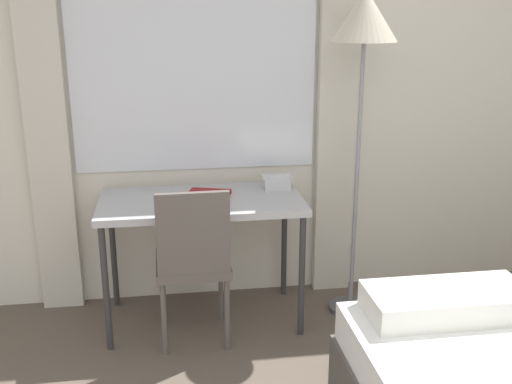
{
  "coord_description": "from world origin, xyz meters",
  "views": [
    {
      "loc": [
        -0.45,
        -0.66,
        1.8
      ],
      "look_at": [
        -0.03,
        2.19,
        0.91
      ],
      "focal_mm": 42.0,
      "sensor_mm": 36.0,
      "label": 1
    }
  ],
  "objects_px": {
    "desk": "(202,210)",
    "book": "(208,195)",
    "telephone": "(276,182)",
    "desk_chair": "(193,257)",
    "standing_lamp": "(364,38)"
  },
  "relations": [
    {
      "from": "desk",
      "to": "book",
      "type": "bearing_deg",
      "value": 29.44
    },
    {
      "from": "desk",
      "to": "standing_lamp",
      "type": "xyz_separation_m",
      "value": [
        0.91,
        -0.02,
        0.95
      ]
    },
    {
      "from": "desk",
      "to": "telephone",
      "type": "distance_m",
      "value": 0.49
    },
    {
      "from": "book",
      "to": "telephone",
      "type": "bearing_deg",
      "value": 16.29
    },
    {
      "from": "telephone",
      "to": "standing_lamp",
      "type": "bearing_deg",
      "value": -20.67
    },
    {
      "from": "telephone",
      "to": "book",
      "type": "bearing_deg",
      "value": -163.71
    },
    {
      "from": "telephone",
      "to": "desk_chair",
      "type": "bearing_deg",
      "value": -142.68
    },
    {
      "from": "desk",
      "to": "standing_lamp",
      "type": "height_order",
      "value": "standing_lamp"
    },
    {
      "from": "desk_chair",
      "to": "telephone",
      "type": "xyz_separation_m",
      "value": [
        0.53,
        0.4,
        0.28
      ]
    },
    {
      "from": "desk",
      "to": "standing_lamp",
      "type": "distance_m",
      "value": 1.31
    },
    {
      "from": "desk",
      "to": "book",
      "type": "relative_size",
      "value": 4.04
    },
    {
      "from": "desk_chair",
      "to": "standing_lamp",
      "type": "distance_m",
      "value": 1.51
    },
    {
      "from": "desk_chair",
      "to": "book",
      "type": "xyz_separation_m",
      "value": [
        0.11,
        0.28,
        0.26
      ]
    },
    {
      "from": "desk",
      "to": "book",
      "type": "xyz_separation_m",
      "value": [
        0.04,
        0.02,
        0.08
      ]
    },
    {
      "from": "standing_lamp",
      "to": "telephone",
      "type": "distance_m",
      "value": 0.97
    }
  ]
}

